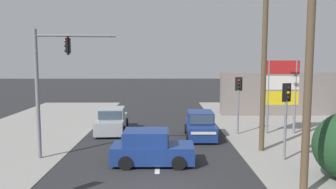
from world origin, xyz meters
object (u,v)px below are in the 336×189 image
Objects in this scene: utility_pole_midground_right at (264,55)px; hatchback_oncoming_mid at (151,149)px; pedestal_signal_far_median at (238,96)px; shopping_plaza_sign at (282,86)px; sedan_receding_far at (112,121)px; hatchback_oncoming_near at (200,126)px; traffic_signal_mast at (49,77)px; pedestal_signal_right_kerb at (286,108)px; utility_pole_foreground_right at (306,40)px.

hatchback_oncoming_mid is (-5.52, -2.06, -4.14)m from utility_pole_midground_right.
pedestal_signal_far_median is 0.77× the size of shopping_plaza_sign.
sedan_receding_far is at bearing 151.44° from utility_pole_midground_right.
sedan_receding_far is at bearing 164.16° from hatchback_oncoming_near.
traffic_signal_mast reaches higher than pedestal_signal_far_median.
pedestal_signal_far_median is at bearing 100.34° from pedestal_signal_right_kerb.
hatchback_oncoming_mid is at bearing -67.01° from sedan_receding_far.
utility_pole_foreground_right is at bearing -33.80° from hatchback_oncoming_mid.
shopping_plaza_sign is 1.25× the size of hatchback_oncoming_near.
utility_pole_foreground_right reaches higher than pedestal_signal_far_median.
sedan_receding_far reaches higher than hatchback_oncoming_near.
pedestal_signal_far_median reaches higher than hatchback_oncoming_mid.
utility_pole_midground_right is 2.59× the size of pedestal_signal_right_kerb.
utility_pole_foreground_right is 1.63× the size of traffic_signal_mast.
utility_pole_midground_right reaches higher than shopping_plaza_sign.
hatchback_oncoming_near is 5.74m from sedan_receding_far.
shopping_plaza_sign is (2.34, 3.92, -1.86)m from utility_pole_midground_right.
utility_pole_midground_right reaches higher than pedestal_signal_right_kerb.
shopping_plaza_sign is (12.57, 5.04, -0.85)m from traffic_signal_mast.
utility_pole_foreground_right reaches higher than utility_pole_midground_right.
hatchback_oncoming_near is at bearing 61.43° from hatchback_oncoming_mid.
shopping_plaza_sign reaches higher than hatchback_oncoming_near.
pedestal_signal_right_kerb reaches higher than hatchback_oncoming_near.
hatchback_oncoming_mid is at bearing -118.57° from hatchback_oncoming_near.
traffic_signal_mast is (-10.23, -1.12, -1.01)m from utility_pole_midground_right.
utility_pole_midground_right is 2.52× the size of hatchback_oncoming_mid.
sedan_receding_far is at bearing 128.43° from utility_pole_foreground_right.
shopping_plaza_sign is at bearing 59.17° from utility_pole_midground_right.
shopping_plaza_sign reaches higher than sedan_receding_far.
sedan_receding_far is (-7.94, 0.78, -1.71)m from pedestal_signal_far_median.
utility_pole_midground_right is 4.48m from pedestal_signal_far_median.
utility_pole_foreground_right is 2.12× the size of shopping_plaza_sign.
traffic_signal_mast is at bearing -151.26° from hatchback_oncoming_near.
traffic_signal_mast is 11.08m from pedestal_signal_far_median.
traffic_signal_mast is at bearing -173.74° from utility_pole_midground_right.
pedestal_signal_right_kerb is 10.93m from sedan_receding_far.
traffic_signal_mast is 1.64× the size of hatchback_oncoming_near.
pedestal_signal_far_median is at bearing -176.39° from shopping_plaza_sign.
hatchback_oncoming_mid is at bearing 146.20° from utility_pole_foreground_right.
pedestal_signal_right_kerb is at bearing -53.22° from hatchback_oncoming_near.
pedestal_signal_right_kerb and pedestal_signal_far_median have the same top height.
utility_pole_midground_right is 2.95m from pedestal_signal_right_kerb.
shopping_plaza_sign reaches higher than pedestal_signal_right_kerb.
utility_pole_foreground_right reaches higher than pedestal_signal_right_kerb.
hatchback_oncoming_near is (2.73, 5.02, 0.00)m from hatchback_oncoming_mid.
shopping_plaza_sign is at bearing 72.36° from pedestal_signal_right_kerb.
hatchback_oncoming_near is (-2.79, 2.96, -4.14)m from utility_pole_midground_right.
utility_pole_foreground_right is at bearing -103.19° from pedestal_signal_right_kerb.
traffic_signal_mast reaches higher than sedan_receding_far.
sedan_receding_far is (-2.79, 6.58, 0.00)m from hatchback_oncoming_mid.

